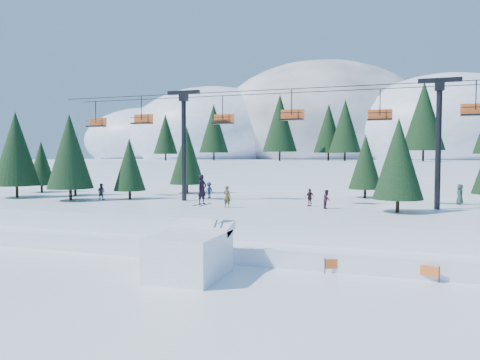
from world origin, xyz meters
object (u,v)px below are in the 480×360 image
(jump_kicker, at_px, (190,253))
(banner_near, at_px, (349,264))
(banner_far, at_px, (412,269))
(chairlift, at_px, (287,126))

(jump_kicker, bearing_deg, banner_near, 23.78)
(jump_kicker, distance_m, banner_near, 9.08)
(jump_kicker, height_order, banner_near, jump_kicker)
(banner_near, bearing_deg, jump_kicker, -156.22)
(jump_kicker, relative_size, banner_near, 2.16)
(banner_near, height_order, banner_far, same)
(chairlift, relative_size, banner_near, 17.60)
(banner_near, bearing_deg, chairlift, 117.43)
(jump_kicker, relative_size, banner_far, 2.10)
(chairlift, bearing_deg, jump_kicker, -95.75)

